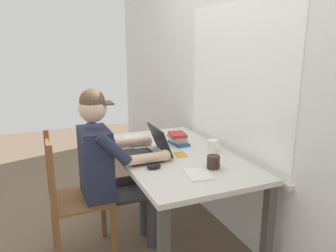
{
  "coord_description": "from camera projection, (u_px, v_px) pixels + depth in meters",
  "views": [
    {
      "loc": [
        2.18,
        -0.97,
        1.55
      ],
      "look_at": [
        -0.02,
        -0.05,
        0.95
      ],
      "focal_mm": 34.9,
      "sensor_mm": 36.0,
      "label": 1
    }
  ],
  "objects": [
    {
      "name": "wooden_chair",
      "position": [
        73.0,
        199.0,
        2.33
      ],
      "size": [
        0.42,
        0.42,
        0.95
      ],
      "color": "brown",
      "rests_on": "ground"
    },
    {
      "name": "back_wall",
      "position": [
        233.0,
        77.0,
        2.56
      ],
      "size": [
        6.0,
        0.08,
        2.6
      ],
      "color": "silver",
      "rests_on": "ground"
    },
    {
      "name": "computer_mouse",
      "position": [
        154.0,
        166.0,
        2.2
      ],
      "size": [
        0.06,
        0.1,
        0.03
      ],
      "primitive_type": "ellipsoid",
      "color": "black",
      "rests_on": "desk"
    },
    {
      "name": "book_stack_main",
      "position": [
        178.0,
        139.0,
        2.73
      ],
      "size": [
        0.21,
        0.15,
        0.1
      ],
      "color": "#2D5B9E",
      "rests_on": "desk"
    },
    {
      "name": "coffee_mug_white",
      "position": [
        213.0,
        146.0,
        2.55
      ],
      "size": [
        0.12,
        0.08,
        0.09
      ],
      "color": "white",
      "rests_on": "desk"
    },
    {
      "name": "desk",
      "position": [
        175.0,
        164.0,
        2.54
      ],
      "size": [
        1.45,
        0.83,
        0.73
      ],
      "color": "beige",
      "rests_on": "ground"
    },
    {
      "name": "paper_pile_near_laptop",
      "position": [
        198.0,
        174.0,
        2.1
      ],
      "size": [
        0.23,
        0.19,
        0.01
      ],
      "primitive_type": "cube",
      "rotation": [
        0.0,
        0.0,
        -0.18
      ],
      "color": "silver",
      "rests_on": "desk"
    },
    {
      "name": "seated_person",
      "position": [
        111.0,
        164.0,
        2.38
      ],
      "size": [
        0.5,
        0.6,
        1.25
      ],
      "color": "#232842",
      "rests_on": "ground"
    },
    {
      "name": "paper_pile_side",
      "position": [
        144.0,
        146.0,
        2.67
      ],
      "size": [
        0.28,
        0.23,
        0.01
      ],
      "primitive_type": "cube",
      "rotation": [
        0.0,
        0.0,
        0.14
      ],
      "color": "white",
      "rests_on": "desk"
    },
    {
      "name": "paper_pile_back_corner",
      "position": [
        136.0,
        139.0,
        2.89
      ],
      "size": [
        0.27,
        0.23,
        0.01
      ],
      "primitive_type": "cube",
      "rotation": [
        0.0,
        0.0,
        0.14
      ],
      "color": "silver",
      "rests_on": "desk"
    },
    {
      "name": "ground_plane",
      "position": [
        174.0,
        237.0,
        2.69
      ],
      "size": [
        8.0,
        8.0,
        0.0
      ],
      "primitive_type": "plane",
      "color": "brown"
    },
    {
      "name": "coffee_mug_dark",
      "position": [
        214.0,
        162.0,
        2.21
      ],
      "size": [
        0.13,
        0.09,
        0.09
      ],
      "color": "#38281E",
      "rests_on": "desk"
    },
    {
      "name": "landscape_photo_print",
      "position": [
        180.0,
        155.0,
        2.49
      ],
      "size": [
        0.14,
        0.11,
        0.0
      ],
      "primitive_type": "cube",
      "rotation": [
        0.0,
        0.0,
        -0.13
      ],
      "color": "gold",
      "rests_on": "desk"
    },
    {
      "name": "laptop",
      "position": [
        148.0,
        150.0,
        2.44
      ],
      "size": [
        0.33,
        0.32,
        0.22
      ],
      "color": "black",
      "rests_on": "desk"
    }
  ]
}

